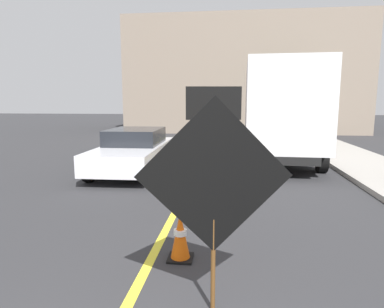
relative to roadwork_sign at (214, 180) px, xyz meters
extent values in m
cube|color=yellow|center=(-0.96, 3.26, -1.47)|extent=(0.14, 36.00, 0.01)
cylinder|color=#593819|center=(0.00, 0.00, -0.95)|extent=(0.05, 0.05, 1.05)
cube|color=orange|center=(0.00, 0.00, 0.05)|extent=(1.54, 0.30, 1.56)
cube|color=black|center=(0.00, -0.01, 0.05)|extent=(1.61, 0.29, 1.63)
cube|color=black|center=(0.00, 0.02, 0.05)|extent=(0.28, 0.06, 0.52)
cube|color=orange|center=(-0.34, 6.30, -1.25)|extent=(1.31, 1.92, 0.45)
cylinder|color=#4C4C4C|center=(-0.34, 6.30, -0.37)|extent=(0.10, 0.10, 1.30)
cube|color=black|center=(-0.34, 6.30, 0.75)|extent=(1.60, 0.27, 0.95)
sphere|color=yellow|center=(0.20, 6.41, 0.75)|extent=(0.09, 0.09, 0.09)
sphere|color=yellow|center=(-0.10, 6.38, 0.75)|extent=(0.09, 0.09, 0.09)
sphere|color=yellow|center=(-0.40, 6.34, 0.75)|extent=(0.09, 0.09, 0.09)
sphere|color=yellow|center=(-0.70, 6.31, 0.75)|extent=(0.09, 0.09, 0.09)
sphere|color=yellow|center=(-0.87, 6.29, 0.93)|extent=(0.09, 0.09, 0.09)
sphere|color=yellow|center=(-0.87, 6.29, 0.57)|extent=(0.09, 0.09, 0.09)
cube|color=black|center=(1.98, 9.76, -0.90)|extent=(2.01, 7.06, 0.25)
cube|color=silver|center=(2.07, 12.28, 0.18)|extent=(2.57, 2.05, 1.90)
cube|color=silver|center=(1.94, 8.69, 0.67)|extent=(2.67, 4.85, 2.89)
cylinder|color=black|center=(0.87, 12.19, -1.02)|extent=(0.31, 0.91, 0.90)
cylinder|color=black|center=(3.27, 12.10, -1.02)|extent=(0.31, 0.91, 0.90)
cylinder|color=black|center=(0.71, 7.71, -1.02)|extent=(0.31, 0.91, 0.90)
cylinder|color=black|center=(3.10, 7.62, -1.02)|extent=(0.31, 0.91, 0.90)
cube|color=silver|center=(-2.97, 7.11, -0.89)|extent=(1.96, 4.84, 0.60)
cube|color=black|center=(-2.98, 7.35, -0.34)|extent=(1.68, 2.19, 0.50)
cylinder|color=black|center=(-2.05, 5.54, -1.14)|extent=(0.23, 0.66, 0.66)
cylinder|color=black|center=(-3.83, 5.50, -1.14)|extent=(0.23, 0.66, 0.66)
cylinder|color=black|center=(-2.12, 8.71, -1.14)|extent=(0.23, 0.66, 0.66)
cylinder|color=black|center=(-3.90, 8.67, -1.14)|extent=(0.23, 0.66, 0.66)
cylinder|color=gray|center=(5.04, 17.62, 1.03)|extent=(0.18, 0.18, 5.00)
cube|color=#0F6033|center=(3.64, 17.64, 2.68)|extent=(2.60, 0.11, 1.30)
cube|color=white|center=(3.64, 17.68, 2.68)|extent=(1.82, 0.04, 0.18)
cube|color=gray|center=(1.03, 24.34, 2.68)|extent=(17.34, 8.43, 8.30)
cube|color=black|center=(-0.54, 1.16, -1.46)|extent=(0.36, 0.36, 0.03)
cone|color=#EA5B0C|center=(-0.54, 1.16, -1.10)|extent=(0.28, 0.28, 0.69)
cylinder|color=white|center=(-0.54, 1.16, -1.06)|extent=(0.19, 0.19, 0.08)
cube|color=black|center=(-0.55, 3.67, -1.46)|extent=(0.36, 0.36, 0.03)
cone|color=orange|center=(-0.55, 3.67, -1.10)|extent=(0.28, 0.28, 0.68)
cylinder|color=white|center=(-0.55, 3.67, -1.07)|extent=(0.19, 0.19, 0.08)
camera|label=1|loc=(0.16, -3.33, 0.80)|focal=30.99mm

